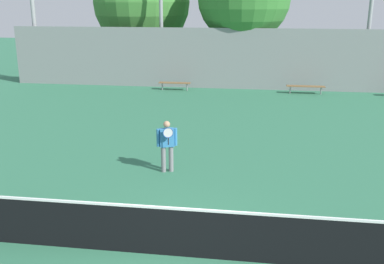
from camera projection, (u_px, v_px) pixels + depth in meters
ground_plane at (179, 256)px, 9.06m from camera, size 100.00×100.00×0.00m
tennis_net at (179, 232)px, 8.91m from camera, size 10.78×0.09×1.07m
tennis_player at (167, 143)px, 13.27m from camera, size 0.59×0.49×1.57m
bench_courtside_far at (306, 87)px, 24.53m from camera, size 2.06×0.40×0.44m
bench_adjacent_court at (175, 83)px, 25.54m from camera, size 1.80×0.40×0.44m
back_fence at (233, 59)px, 25.60m from camera, size 26.31×0.06×3.45m
tree_green_tall at (142, 2)px, 29.48m from camera, size 6.34×6.34×7.98m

